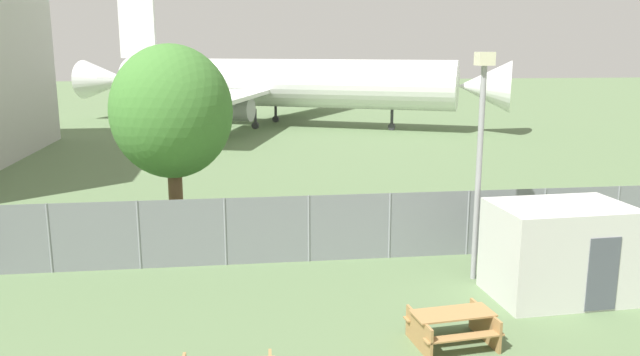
{
  "coord_description": "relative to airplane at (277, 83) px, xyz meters",
  "views": [
    {
      "loc": [
        -2.05,
        -7.5,
        6.53
      ],
      "look_at": [
        0.74,
        13.82,
        2.0
      ],
      "focal_mm": 35.0,
      "sensor_mm": 36.0,
      "label": 1
    }
  ],
  "objects": [
    {
      "name": "tree_near_hangar",
      "position": [
        -5.35,
        -31.94,
        0.92
      ],
      "size": [
        3.92,
        3.92,
        6.65
      ],
      "color": "brown",
      "rests_on": "ground"
    },
    {
      "name": "perimeter_fence",
      "position": [
        -1.16,
        -34.14,
        -2.5
      ],
      "size": [
        56.07,
        0.07,
        2.1
      ],
      "color": "gray",
      "rests_on": "ground"
    },
    {
      "name": "light_mast",
      "position": [
        3.36,
        -36.21,
        0.47
      ],
      "size": [
        0.44,
        0.44,
        6.4
      ],
      "color": "#99999E",
      "rests_on": "ground"
    },
    {
      "name": "portable_cabin",
      "position": [
        5.07,
        -37.74,
        -2.29
      ],
      "size": [
        3.59,
        2.47,
        2.51
      ],
      "rotation": [
        0.0,
        0.0,
        0.05
      ],
      "color": "silver",
      "rests_on": "ground"
    },
    {
      "name": "picnic_bench_open_grass",
      "position": [
        1.39,
        -40.05,
        -3.07
      ],
      "size": [
        1.95,
        1.59,
        0.76
      ],
      "rotation": [
        0.0,
        0.0,
        0.11
      ],
      "color": "#A37A47",
      "rests_on": "ground"
    },
    {
      "name": "airplane",
      "position": [
        0.0,
        0.0,
        0.0
      ],
      "size": [
        35.83,
        28.72,
        11.43
      ],
      "rotation": [
        0.0,
        0.0,
        -0.42
      ],
      "color": "white",
      "rests_on": "ground"
    }
  ]
}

